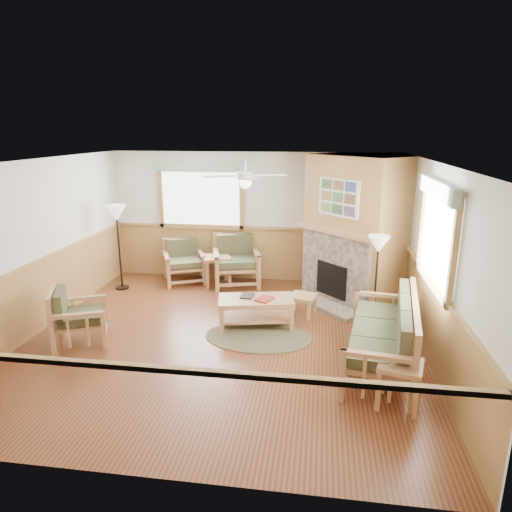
# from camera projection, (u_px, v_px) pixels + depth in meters

# --- Properties ---
(floor) EXTENTS (6.00, 6.00, 0.01)m
(floor) POSITION_uv_depth(u_px,v_px,m) (224.00, 338.00, 7.11)
(floor) COLOR brown
(floor) RESTS_ON ground
(ceiling) EXTENTS (6.00, 6.00, 0.01)m
(ceiling) POSITION_uv_depth(u_px,v_px,m) (221.00, 162.00, 6.38)
(ceiling) COLOR white
(ceiling) RESTS_ON floor
(wall_back) EXTENTS (6.00, 0.02, 2.70)m
(wall_back) POSITION_uv_depth(u_px,v_px,m) (253.00, 217.00, 9.60)
(wall_back) COLOR white
(wall_back) RESTS_ON floor
(wall_front) EXTENTS (6.00, 0.02, 2.70)m
(wall_front) POSITION_uv_depth(u_px,v_px,m) (148.00, 347.00, 3.88)
(wall_front) COLOR white
(wall_front) RESTS_ON floor
(wall_left) EXTENTS (0.02, 6.00, 2.70)m
(wall_left) POSITION_uv_depth(u_px,v_px,m) (36.00, 247.00, 7.15)
(wall_left) COLOR white
(wall_left) RESTS_ON floor
(wall_right) EXTENTS (0.02, 6.00, 2.70)m
(wall_right) POSITION_uv_depth(u_px,v_px,m) (434.00, 263.00, 6.33)
(wall_right) COLOR white
(wall_right) RESTS_ON floor
(wainscot) EXTENTS (6.00, 6.00, 1.10)m
(wainscot) POSITION_uv_depth(u_px,v_px,m) (224.00, 305.00, 6.96)
(wainscot) COLOR #A27942
(wainscot) RESTS_ON floor
(fireplace) EXTENTS (3.11, 3.11, 2.70)m
(fireplace) POSITION_uv_depth(u_px,v_px,m) (355.00, 230.00, 8.42)
(fireplace) COLOR #A27942
(fireplace) RESTS_ON floor
(window_back) EXTENTS (1.90, 0.16, 1.50)m
(window_back) POSITION_uv_depth(u_px,v_px,m) (200.00, 160.00, 9.40)
(window_back) COLOR white
(window_back) RESTS_ON wall_back
(window_right) EXTENTS (0.16, 1.90, 1.50)m
(window_right) POSITION_uv_depth(u_px,v_px,m) (444.00, 178.00, 5.83)
(window_right) COLOR white
(window_right) RESTS_ON wall_right
(ceiling_fan) EXTENTS (1.59, 1.59, 0.36)m
(ceiling_fan) POSITION_uv_depth(u_px,v_px,m) (245.00, 163.00, 6.64)
(ceiling_fan) COLOR white
(ceiling_fan) RESTS_ON ceiling
(sofa) EXTENTS (2.24, 1.18, 0.98)m
(sofa) POSITION_uv_depth(u_px,v_px,m) (381.00, 332.00, 6.16)
(sofa) COLOR tan
(sofa) RESTS_ON floor
(armchair_back_left) EXTENTS (1.05, 1.05, 0.89)m
(armchair_back_left) POSITION_uv_depth(u_px,v_px,m) (184.00, 262.00, 9.61)
(armchair_back_left) COLOR tan
(armchair_back_left) RESTS_ON floor
(armchair_back_right) EXTENTS (1.12, 1.12, 1.02)m
(armchair_back_right) POSITION_uv_depth(u_px,v_px,m) (236.00, 261.00, 9.44)
(armchair_back_right) COLOR tan
(armchair_back_right) RESTS_ON floor
(armchair_left) EXTENTS (1.02, 1.02, 0.86)m
(armchair_left) POSITION_uv_depth(u_px,v_px,m) (80.00, 315.00, 6.87)
(armchair_left) COLOR tan
(armchair_left) RESTS_ON floor
(coffee_table) EXTENTS (1.31, 0.83, 0.48)m
(coffee_table) POSITION_uv_depth(u_px,v_px,m) (256.00, 312.00, 7.48)
(coffee_table) COLOR tan
(coffee_table) RESTS_ON floor
(end_table_chairs) EXTENTS (0.70, 0.69, 0.61)m
(end_table_chairs) POSITION_uv_depth(u_px,v_px,m) (217.00, 270.00, 9.49)
(end_table_chairs) COLOR tan
(end_table_chairs) RESTS_ON floor
(end_table_sofa) EXTENTS (0.59, 0.58, 0.55)m
(end_table_sofa) POSITION_uv_depth(u_px,v_px,m) (399.00, 384.00, 5.30)
(end_table_sofa) COLOR tan
(end_table_sofa) RESTS_ON floor
(footstool) EXTENTS (0.53, 0.53, 0.37)m
(footstool) POSITION_uv_depth(u_px,v_px,m) (302.00, 305.00, 7.92)
(footstool) COLOR tan
(footstool) RESTS_ON floor
(braided_rug) EXTENTS (2.21, 2.21, 0.01)m
(braided_rug) POSITION_uv_depth(u_px,v_px,m) (258.00, 337.00, 7.14)
(braided_rug) COLOR brown
(braided_rug) RESTS_ON floor
(floor_lamp_left) EXTENTS (0.45, 0.45, 1.72)m
(floor_lamp_left) POSITION_uv_depth(u_px,v_px,m) (119.00, 247.00, 9.11)
(floor_lamp_left) COLOR black
(floor_lamp_left) RESTS_ON floor
(floor_lamp_right) EXTENTS (0.36, 0.36, 1.52)m
(floor_lamp_right) POSITION_uv_depth(u_px,v_px,m) (376.00, 281.00, 7.40)
(floor_lamp_right) COLOR black
(floor_lamp_right) RESTS_ON floor
(book_red) EXTENTS (0.32, 0.36, 0.03)m
(book_red) POSITION_uv_depth(u_px,v_px,m) (265.00, 298.00, 7.34)
(book_red) COLOR maroon
(book_red) RESTS_ON coffee_table
(book_dark) EXTENTS (0.22, 0.28, 0.02)m
(book_dark) POSITION_uv_depth(u_px,v_px,m) (247.00, 295.00, 7.50)
(book_dark) COLOR black
(book_dark) RESTS_ON coffee_table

